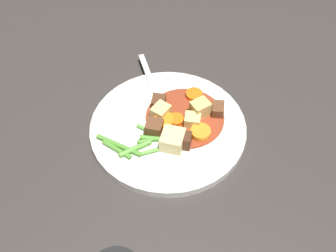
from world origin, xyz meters
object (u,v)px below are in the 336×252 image
carrot_slice_0 (194,95)px  carrot_slice_1 (163,123)px  dinner_plate (168,129)px  meat_chunk_3 (159,103)px  fork (154,90)px  potato_chunk_3 (192,121)px  potato_chunk_0 (161,112)px  potato_chunk_2 (200,109)px  carrot_slice_3 (200,133)px  meat_chunk_2 (184,140)px  carrot_slice_2 (176,120)px  potato_chunk_1 (173,140)px  meat_chunk_0 (154,128)px  meat_chunk_1 (218,110)px

carrot_slice_0 → carrot_slice_1: bearing=174.9°
dinner_plate → meat_chunk_3: bearing=55.6°
fork → potato_chunk_3: bearing=-106.0°
potato_chunk_0 → meat_chunk_3: size_ratio=1.18×
potato_chunk_2 → potato_chunk_3: bearing=-176.8°
carrot_slice_1 → potato_chunk_3: size_ratio=1.29×
carrot_slice_1 → dinner_plate: bearing=-67.1°
potato_chunk_0 → fork: (0.04, 0.04, -0.01)m
carrot_slice_0 → potato_chunk_2: size_ratio=0.98×
dinner_plate → carrot_slice_1: size_ratio=7.73×
carrot_slice_0 → potato_chunk_2: (-0.03, -0.03, 0.01)m
carrot_slice_1 → potato_chunk_3: bearing=-53.8°
carrot_slice_1 → potato_chunk_2: 0.07m
potato_chunk_0 → fork: bearing=46.5°
dinner_plate → fork: (0.05, 0.07, 0.01)m
carrot_slice_3 → carrot_slice_0: bearing=39.9°
dinner_plate → meat_chunk_2: size_ratio=10.80×
potato_chunk_0 → fork: size_ratio=0.20×
carrot_slice_2 → carrot_slice_3: (-0.00, -0.05, 0.00)m
potato_chunk_1 → potato_chunk_2: size_ratio=1.28×
meat_chunk_0 → meat_chunk_2: size_ratio=1.10×
meat_chunk_2 → carrot_slice_1: bearing=73.7°
carrot_slice_3 → meat_chunk_1: meat_chunk_1 is taller
potato_chunk_2 → meat_chunk_1: potato_chunk_2 is taller
carrot_slice_2 → potato_chunk_1: 0.05m
carrot_slice_1 → meat_chunk_2: (-0.01, -0.05, 0.01)m
potato_chunk_3 → meat_chunk_2: size_ratio=1.08×
meat_chunk_2 → meat_chunk_3: meat_chunk_2 is taller
potato_chunk_0 → meat_chunk_0: bearing=-161.9°
meat_chunk_2 → carrot_slice_0: bearing=24.0°
meat_chunk_1 → meat_chunk_3: bearing=116.6°
carrot_slice_0 → fork: carrot_slice_0 is taller
potato_chunk_1 → carrot_slice_0: bearing=15.2°
meat_chunk_1 → fork: 0.12m
potato_chunk_2 → potato_chunk_3: size_ratio=1.14×
dinner_plate → carrot_slice_1: 0.02m
dinner_plate → potato_chunk_1: 0.04m
carrot_slice_0 → meat_chunk_3: size_ratio=1.16×
dinner_plate → carrot_slice_2: 0.02m
carrot_slice_2 → carrot_slice_3: 0.05m
carrot_slice_3 → meat_chunk_0: 0.07m
carrot_slice_1 → potato_chunk_1: potato_chunk_1 is taller
carrot_slice_1 → carrot_slice_2: 0.02m
potato_chunk_2 → meat_chunk_2: 0.07m
carrot_slice_0 → meat_chunk_1: meat_chunk_1 is taller
carrot_slice_3 → potato_chunk_0: bearing=91.7°
carrot_slice_1 → meat_chunk_0: meat_chunk_0 is taller
potato_chunk_0 → potato_chunk_3: size_ratio=1.13×
potato_chunk_0 → meat_chunk_0: same height
fork → meat_chunk_1: bearing=-82.2°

